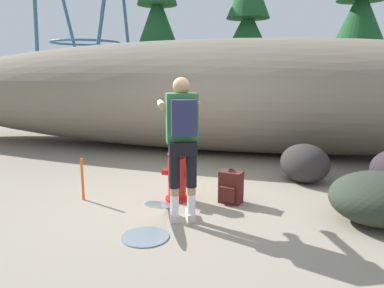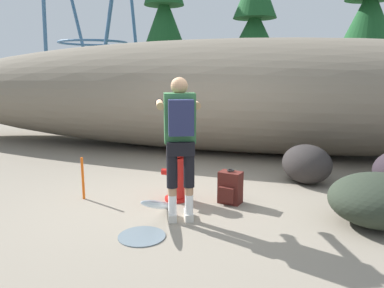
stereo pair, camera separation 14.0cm
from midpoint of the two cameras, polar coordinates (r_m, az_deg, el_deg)
name	(u,v)px [view 2 (the right image)]	position (r m, az deg, el deg)	size (l,w,h in m)	color
ground_plane	(181,206)	(5.06, -0.91, -9.56)	(56.00, 56.00, 0.04)	gray
dirt_embankment	(230,96)	(8.35, 6.38, 7.46)	(16.93, 3.20, 2.48)	#756B5B
fire_hydrant	(176,176)	(5.12, -1.65, -4.97)	(0.43, 0.38, 0.76)	red
hydrant_water_jet	(155,211)	(4.46, -4.80, -10.36)	(0.52, 1.33, 0.53)	silver
utility_worker	(180,131)	(4.31, -0.98, 1.99)	(0.73, 1.04, 1.71)	beige
spare_backpack	(230,188)	(5.07, 6.73, -6.76)	(0.34, 0.33, 0.47)	#511E19
boulder_large	(379,200)	(4.88, 27.82, -7.67)	(1.08, 1.17, 0.61)	#293126
boulder_small	(307,164)	(6.21, 17.98, -2.97)	(0.82, 0.71, 0.63)	#2C2827
pine_tree_far_left	(164,17)	(15.15, -4.05, 19.01)	(2.40, 2.40, 6.90)	#47331E
pine_tree_left	(254,28)	(13.92, 9.95, 17.26)	(2.37, 2.37, 5.57)	#47331E
pine_tree_center	(369,12)	(16.32, 26.07, 17.87)	(2.89, 2.89, 7.18)	#47331E
survey_stake	(83,178)	(5.37, -15.87, -5.15)	(0.04, 0.04, 0.60)	#E55914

